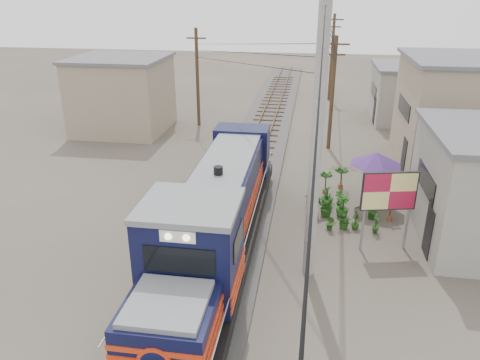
% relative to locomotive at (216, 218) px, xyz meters
% --- Properties ---
extents(ground, '(120.00, 120.00, 0.00)m').
position_rel_locomotive_xyz_m(ground, '(0.00, -0.01, -1.70)').
color(ground, '#473F35').
rests_on(ground, ground).
extents(ballast, '(3.60, 70.00, 0.16)m').
position_rel_locomotive_xyz_m(ballast, '(0.00, 9.99, -1.62)').
color(ballast, '#595651').
rests_on(ballast, ground).
extents(track, '(1.15, 70.00, 0.12)m').
position_rel_locomotive_xyz_m(track, '(0.00, 9.99, -1.44)').
color(track, '#51331E').
rests_on(track, ground).
extents(locomotive, '(2.87, 15.62, 3.87)m').
position_rel_locomotive_xyz_m(locomotive, '(0.00, 0.00, 0.00)').
color(locomotive, black).
rests_on(locomotive, ground).
extents(utility_pole_main, '(0.40, 0.40, 10.00)m').
position_rel_locomotive_xyz_m(utility_pole_main, '(3.50, -0.51, 3.30)').
color(utility_pole_main, '#9E9B93').
rests_on(utility_pole_main, ground).
extents(wooden_pole_mid, '(1.60, 0.24, 7.00)m').
position_rel_locomotive_xyz_m(wooden_pole_mid, '(4.50, 13.99, 1.98)').
color(wooden_pole_mid, '#4C3826').
rests_on(wooden_pole_mid, ground).
extents(wooden_pole_far, '(1.60, 0.24, 7.50)m').
position_rel_locomotive_xyz_m(wooden_pole_far, '(4.80, 27.99, 2.23)').
color(wooden_pole_far, '#4C3826').
rests_on(wooden_pole_far, ground).
extents(wooden_pole_left, '(1.60, 0.24, 7.00)m').
position_rel_locomotive_xyz_m(wooden_pole_left, '(-5.00, 17.99, 1.98)').
color(wooden_pole_left, '#4C3826').
rests_on(wooden_pole_left, ground).
extents(power_lines, '(9.65, 19.00, 3.30)m').
position_rel_locomotive_xyz_m(power_lines, '(-0.14, 8.49, 5.87)').
color(power_lines, black).
rests_on(power_lines, ground).
extents(shophouse_mid, '(8.40, 7.35, 6.20)m').
position_rel_locomotive_xyz_m(shophouse_mid, '(12.50, 11.99, 1.41)').
color(shophouse_mid, gray).
rests_on(shophouse_mid, ground).
extents(shophouse_back, '(6.30, 6.30, 4.20)m').
position_rel_locomotive_xyz_m(shophouse_back, '(11.00, 21.99, 0.41)').
color(shophouse_back, gray).
rests_on(shophouse_back, ground).
extents(shophouse_left, '(6.30, 6.30, 5.20)m').
position_rel_locomotive_xyz_m(shophouse_left, '(-10.00, 15.99, 0.91)').
color(shophouse_left, gray).
rests_on(shophouse_left, ground).
extents(billboard, '(2.11, 0.58, 3.30)m').
position_rel_locomotive_xyz_m(billboard, '(6.37, 1.63, 0.73)').
color(billboard, '#99999E').
rests_on(billboard, ground).
extents(market_umbrella, '(2.91, 2.91, 2.65)m').
position_rel_locomotive_xyz_m(market_umbrella, '(6.36, 5.77, 0.64)').
color(market_umbrella, black).
rests_on(market_umbrella, ground).
extents(vendor, '(0.70, 0.59, 1.64)m').
position_rel_locomotive_xyz_m(vendor, '(6.48, 5.39, -0.88)').
color(vendor, black).
rests_on(vendor, ground).
extents(plant_nursery, '(3.36, 2.96, 1.04)m').
position_rel_locomotive_xyz_m(plant_nursery, '(4.62, 4.16, -1.25)').
color(plant_nursery, '#214E16').
rests_on(plant_nursery, ground).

